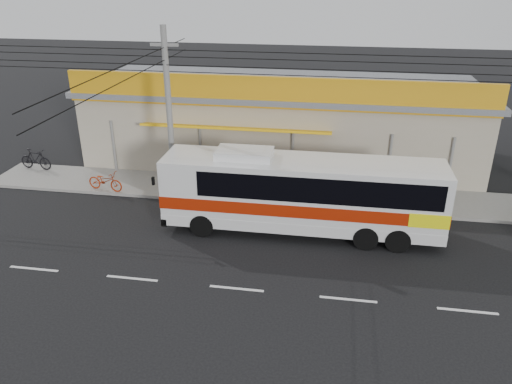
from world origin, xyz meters
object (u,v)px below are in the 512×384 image
motorbike_dark (36,159)px  utility_pole (165,60)px  coach_bus (306,191)px  motorbike_red (105,181)px

motorbike_dark → utility_pole: bearing=-99.5°
coach_bus → motorbike_dark: size_ratio=6.04×
motorbike_dark → utility_pole: (9.04, -2.64, 6.20)m
coach_bus → utility_pole: (-6.53, 1.96, 4.98)m
coach_bus → motorbike_dark: bearing=163.3°
motorbike_dark → motorbike_red: bearing=-105.8°
coach_bus → motorbike_red: (-10.41, 2.46, -1.29)m
motorbike_red → motorbike_dark: motorbike_dark is taller
motorbike_red → coach_bus: bearing=-93.6°
coach_bus → utility_pole: 8.45m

